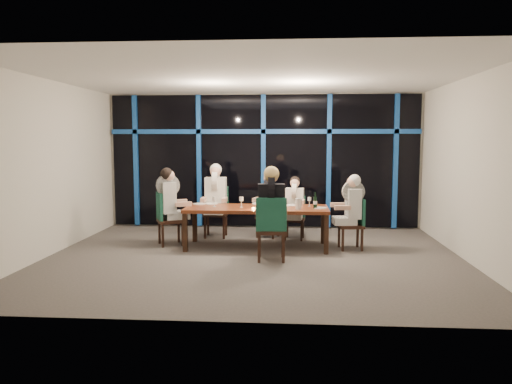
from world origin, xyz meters
TOP-DOWN VIEW (x-y plane):
  - room at (0.00, 0.00)m, footprint 7.04×7.00m
  - window_wall at (0.01, 2.93)m, footprint 6.86×0.43m
  - dining_table at (0.00, 0.80)m, footprint 2.60×1.00m
  - chair_far_left at (-0.91, 1.82)m, footprint 0.48×0.48m
  - chair_far_mid at (0.18, 1.88)m, footprint 0.52×0.52m
  - chair_far_right at (0.70, 1.68)m, footprint 0.44×0.44m
  - chair_end_left at (-1.72, 0.88)m, footprint 0.61×0.61m
  - chair_end_right at (1.78, 0.78)m, footprint 0.47×0.47m
  - chair_near_mid at (0.31, -0.23)m, footprint 0.51×0.51m
  - diner_far_left at (-0.91, 1.74)m, footprint 0.51×0.63m
  - diner_far_mid at (0.16, 1.80)m, footprint 0.53×0.61m
  - diner_far_right at (0.69, 1.61)m, footprint 0.45×0.56m
  - diner_end_left at (-1.64, 0.91)m, footprint 0.68×0.63m
  - diner_end_right at (1.71, 0.78)m, footprint 0.60×0.49m
  - diner_near_mid at (0.30, -0.14)m, footprint 0.54×0.67m
  - plate_far_left at (-0.90, 1.17)m, footprint 0.24×0.24m
  - plate_far_mid at (-0.00, 1.26)m, footprint 0.24×0.24m
  - plate_far_right at (0.63, 1.05)m, footprint 0.24×0.24m
  - plate_end_left at (-1.12, 1.14)m, footprint 0.24×0.24m
  - plate_end_right at (1.15, 0.72)m, footprint 0.24×0.24m
  - plate_near_mid at (0.28, 0.42)m, footprint 0.24×0.24m
  - wine_bottle at (1.06, 0.69)m, footprint 0.07×0.07m
  - water_pitcher at (0.76, 0.58)m, footprint 0.12×0.11m
  - tea_light at (-0.04, 0.51)m, footprint 0.06×0.06m
  - wine_glass_a at (-0.28, 0.77)m, footprint 0.07×0.07m
  - wine_glass_b at (0.04, 0.85)m, footprint 0.07×0.07m
  - wine_glass_c at (0.42, 0.81)m, footprint 0.06×0.06m
  - wine_glass_d at (-0.78, 0.80)m, footprint 0.07×0.07m
  - wine_glass_e at (0.96, 0.99)m, footprint 0.07×0.07m

SIDE VIEW (x-z plane):
  - chair_far_right at x=0.70m, z-range 0.05..0.91m
  - chair_far_mid at x=0.18m, z-range 0.05..0.96m
  - chair_end_right at x=1.78m, z-range 0.05..0.98m
  - chair_end_left at x=-1.72m, z-range 0.06..1.05m
  - chair_far_left at x=-0.91m, z-range 0.06..1.08m
  - chair_near_mid at x=0.31m, z-range 0.06..1.12m
  - dining_table at x=0.00m, z-range 0.31..1.06m
  - plate_far_left at x=-0.90m, z-range 0.75..0.76m
  - plate_far_mid at x=0.00m, z-range 0.75..0.76m
  - plate_far_right at x=0.63m, z-range 0.75..0.76m
  - plate_end_left at x=-1.12m, z-range 0.75..0.76m
  - plate_end_right at x=1.15m, z-range 0.75..0.76m
  - plate_near_mid at x=0.28m, z-range 0.75..0.76m
  - tea_light at x=-0.04m, z-range 0.75..0.78m
  - diner_far_right at x=0.69m, z-range 0.40..1.24m
  - water_pitcher at x=0.76m, z-range 0.75..0.94m
  - wine_bottle at x=1.06m, z-range 0.72..1.01m
  - diner_far_mid at x=0.16m, z-range 0.42..1.31m
  - wine_glass_c at x=0.42m, z-range 0.79..0.95m
  - wine_glass_e at x=0.96m, z-range 0.79..0.96m
  - wine_glass_b at x=0.04m, z-range 0.79..0.97m
  - diner_end_right at x=1.71m, z-range 0.43..1.34m
  - wine_glass_d at x=-0.78m, z-range 0.79..0.98m
  - wine_glass_a at x=-0.28m, z-range 0.79..0.99m
  - diner_end_left at x=-1.64m, z-range 0.47..1.44m
  - diner_far_left at x=-0.91m, z-range 0.48..1.47m
  - diner_near_mid at x=0.30m, z-range 0.49..1.53m
  - window_wall at x=0.01m, z-range 0.08..3.02m
  - room at x=0.00m, z-range 0.51..3.53m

